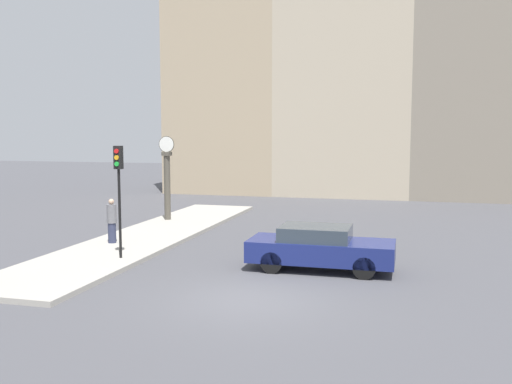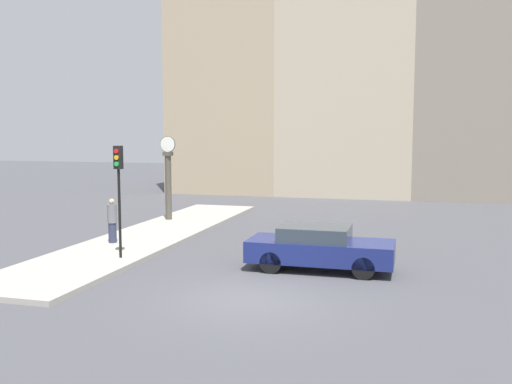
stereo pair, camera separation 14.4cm
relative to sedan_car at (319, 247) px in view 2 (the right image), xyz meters
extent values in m
plane|color=#47474C|center=(-1.23, -3.62, -0.72)|extent=(120.00, 120.00, 0.00)
cube|color=#A39E93|center=(-7.54, 3.76, -0.64)|extent=(3.46, 18.76, 0.16)
cube|color=tan|center=(-10.18, 21.89, 7.98)|extent=(7.94, 5.00, 17.39)
cube|color=#B7A88E|center=(-1.77, 21.89, 6.63)|extent=(8.89, 5.00, 14.71)
cube|color=gray|center=(7.18, 21.89, 7.58)|extent=(9.00, 5.00, 16.60)
cube|color=navy|center=(0.04, 0.00, -0.10)|extent=(4.52, 1.81, 0.66)
cube|color=#2D3842|center=(-0.14, 0.00, 0.45)|extent=(2.17, 1.63, 0.45)
cylinder|color=black|center=(1.44, 0.80, -0.38)|extent=(0.67, 0.22, 0.67)
cylinder|color=black|center=(1.44, -0.80, -0.38)|extent=(0.67, 0.22, 0.67)
cylinder|color=black|center=(-1.36, 0.80, -0.38)|extent=(0.67, 0.22, 0.67)
cylinder|color=black|center=(-1.36, -0.80, -0.38)|extent=(0.67, 0.22, 0.67)
cylinder|color=black|center=(-6.55, -0.69, 0.92)|extent=(0.09, 0.09, 2.96)
cube|color=black|center=(-6.55, -0.69, 2.77)|extent=(0.26, 0.20, 0.76)
cylinder|color=red|center=(-6.55, -0.81, 2.98)|extent=(0.15, 0.04, 0.15)
cylinder|color=orange|center=(-6.55, -0.81, 2.77)|extent=(0.15, 0.04, 0.15)
cylinder|color=green|center=(-6.55, -0.81, 2.57)|extent=(0.15, 0.04, 0.15)
cylinder|color=#4C473D|center=(-8.47, 7.47, 0.96)|extent=(0.30, 0.30, 3.05)
cube|color=#4C473D|center=(-8.47, 7.47, 2.58)|extent=(0.39, 0.39, 0.18)
cylinder|color=#4C473D|center=(-8.47, 7.47, 3.03)|extent=(0.77, 0.04, 0.77)
cylinder|color=white|center=(-8.47, 7.47, 3.03)|extent=(0.72, 0.06, 0.72)
cylinder|color=#2D334C|center=(-8.13, 1.58, -0.18)|extent=(0.30, 0.30, 0.76)
cylinder|color=slate|center=(-8.13, 1.58, 0.55)|extent=(0.36, 0.36, 0.71)
sphere|color=tan|center=(-8.13, 1.58, 1.00)|extent=(0.21, 0.21, 0.21)
camera|label=1|loc=(2.63, -17.49, 3.59)|focal=40.00mm
camera|label=2|loc=(2.77, -17.45, 3.59)|focal=40.00mm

